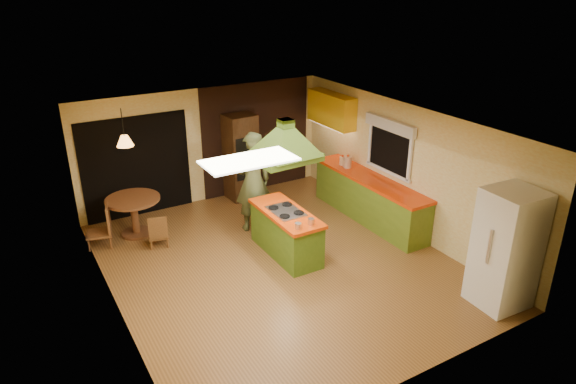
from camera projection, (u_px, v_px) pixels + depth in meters
ground at (279, 263)px, 9.00m from camera, size 6.50×6.50×0.00m
room_walls at (279, 198)px, 8.50m from camera, size 5.50×6.50×6.50m
ceiling_plane at (278, 125)px, 8.01m from camera, size 6.50×6.50×0.00m
brick_panel at (257, 137)px, 11.64m from camera, size 2.64×0.03×2.50m
nook_opening at (137, 167)px, 10.44m from camera, size 2.20×0.03×2.10m
right_counter at (369, 198)px, 10.43m from camera, size 0.62×3.05×0.92m
upper_cabinets at (331, 109)px, 11.17m from camera, size 0.34×1.40×0.70m
window_right at (390, 137)px, 9.87m from camera, size 0.12×1.35×1.06m
fluor_panel at (249, 160)px, 6.55m from camera, size 1.20×0.60×0.03m
kitchen_island at (286, 232)px, 9.16m from camera, size 0.68×1.66×0.85m
range_hood at (286, 134)px, 8.44m from camera, size 1.10×0.82×0.80m
man at (253, 182)px, 9.84m from camera, size 0.78×0.56×1.99m
refrigerator at (506, 249)px, 7.58m from camera, size 0.81×0.77×1.87m
wall_oven at (241, 157)px, 11.28m from camera, size 0.66×0.63×1.91m
dining_table at (134, 209)px, 9.79m from camera, size 1.02×1.02×0.77m
chair_left at (98, 226)px, 9.44m from camera, size 0.53×0.53×0.80m
chair_near at (158, 229)px, 9.47m from camera, size 0.43×0.43×0.65m
pendant_lamp at (125, 141)px, 9.25m from camera, size 0.40×0.40×0.20m
canister_large at (348, 162)px, 10.74m from camera, size 0.21×0.21×0.24m
canister_medium at (342, 161)px, 10.90m from camera, size 0.16×0.16×0.18m
canister_small at (345, 163)px, 10.82m from camera, size 0.12×0.12×0.15m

